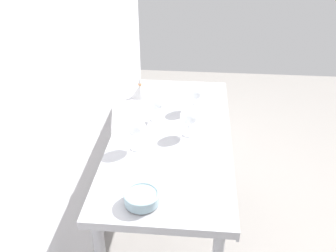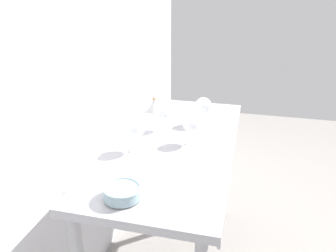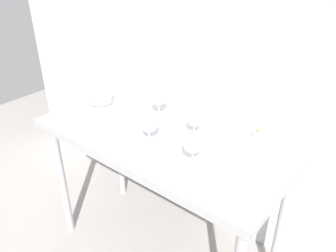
{
  "view_description": "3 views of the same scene",
  "coord_description": "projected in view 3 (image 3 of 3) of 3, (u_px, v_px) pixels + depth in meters",
  "views": [
    {
      "loc": [
        -1.77,
        -0.14,
        2.02
      ],
      "look_at": [
        -0.06,
        0.01,
        0.98
      ],
      "focal_mm": 40.64,
      "sensor_mm": 36.0,
      "label": 1
    },
    {
      "loc": [
        -1.61,
        -0.37,
        1.69
      ],
      "look_at": [
        -0.04,
        0.02,
        1.01
      ],
      "focal_mm": 35.83,
      "sensor_mm": 36.0,
      "label": 2
    },
    {
      "loc": [
        1.02,
        -1.22,
        1.85
      ],
      "look_at": [
        0.05,
        -0.01,
        0.98
      ],
      "focal_mm": 36.69,
      "sensor_mm": 36.0,
      "label": 3
    }
  ],
  "objects": [
    {
      "name": "tasting_bowl",
      "position": [
        101.0,
        98.0,
        2.2
      ],
      "size": [
        0.15,
        0.15,
        0.06
      ],
      "color": "#4C4C4C",
      "rests_on": "steel_counter"
    },
    {
      "name": "steel_counter",
      "position": [
        161.0,
        152.0,
        1.9
      ],
      "size": [
        1.4,
        0.65,
        0.9
      ],
      "color": "#9B9BA1",
      "rests_on": "ground_plane"
    },
    {
      "name": "wine_glass_near_center",
      "position": [
        149.0,
        124.0,
        1.73
      ],
      "size": [
        0.09,
        0.09,
        0.16
      ],
      "color": "white",
      "rests_on": "steel_counter"
    },
    {
      "name": "wine_glass_near_right",
      "position": [
        193.0,
        144.0,
        1.55
      ],
      "size": [
        0.1,
        0.1,
        0.17
      ],
      "color": "white",
      "rests_on": "steel_counter"
    },
    {
      "name": "wine_glass_far_left",
      "position": [
        159.0,
        98.0,
        1.98
      ],
      "size": [
        0.1,
        0.1,
        0.17
      ],
      "color": "white",
      "rests_on": "steel_counter"
    },
    {
      "name": "ground_plane",
      "position": [
        163.0,
        251.0,
        2.29
      ],
      "size": [
        6.0,
        6.0,
        0.0
      ],
      "primitive_type": "plane",
      "color": "gray"
    },
    {
      "name": "back_wall",
      "position": [
        215.0,
        42.0,
        1.99
      ],
      "size": [
        3.8,
        0.04,
        2.6
      ],
      "primitive_type": "cube",
      "color": "#BCBCC1",
      "rests_on": "ground_plane"
    },
    {
      "name": "wine_glass_far_right",
      "position": [
        195.0,
        119.0,
        1.78
      ],
      "size": [
        0.08,
        0.08,
        0.15
      ],
      "color": "white",
      "rests_on": "steel_counter"
    },
    {
      "name": "decanter_funnel",
      "position": [
        257.0,
        138.0,
        1.75
      ],
      "size": [
        0.11,
        0.11,
        0.14
      ],
      "color": "#B5B5B5",
      "rests_on": "steel_counter"
    },
    {
      "name": "tasting_sheet_upper",
      "position": [
        120.0,
        121.0,
        1.98
      ],
      "size": [
        0.27,
        0.31,
        0.0
      ],
      "primitive_type": "cube",
      "rotation": [
        0.0,
        0.0,
        0.4
      ],
      "color": "white",
      "rests_on": "steel_counter"
    }
  ]
}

